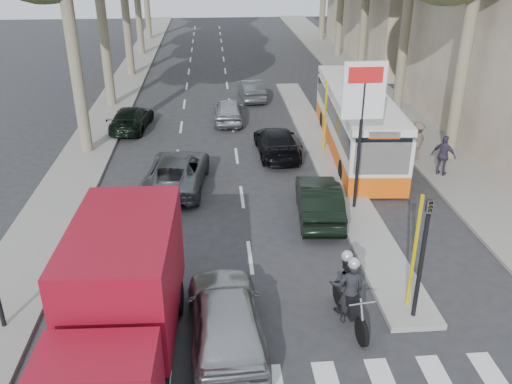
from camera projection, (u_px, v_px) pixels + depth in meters
ground at (286, 292)px, 15.74m from camera, size 120.00×120.00×0.00m
sidewalk_right at (359, 80)px, 38.88m from camera, size 3.20×70.00×0.12m
median_left at (130, 75)px, 40.37m from camera, size 2.40×64.00×0.12m
traffic_island at (323, 152)px, 25.86m from camera, size 1.50×26.00×0.16m
billboard at (362, 116)px, 18.90m from camera, size 1.50×12.10×5.60m
traffic_light_island at (425, 240)px, 13.56m from camera, size 0.16×0.41×3.60m
silver_hatchback at (226, 318)px, 13.47m from camera, size 2.09×4.69×1.57m
dark_hatchback at (319, 200)px, 19.68m from camera, size 1.82×4.33×1.39m
queue_car_a at (177, 171)px, 22.12m from camera, size 2.82×5.19×1.38m
queue_car_b at (277, 142)px, 25.39m from camera, size 1.99×4.54×1.30m
queue_car_c at (228, 110)px, 29.99m from camera, size 1.63×3.92×1.32m
queue_car_d at (251, 90)px, 34.19m from camera, size 1.61×3.93×1.27m
queue_car_e at (131, 118)px, 28.85m from camera, size 2.17×4.41×1.23m
red_truck at (122, 297)px, 12.61m from camera, size 2.58×6.30×3.32m
city_bus at (356, 120)px, 25.59m from camera, size 3.23×11.29×2.94m
motorcycle at (348, 289)px, 14.32m from camera, size 0.96×2.39×2.04m
pedestrian_near at (444, 155)px, 22.89m from camera, size 1.10×1.06×1.75m
pedestrian_far at (417, 141)px, 24.45m from camera, size 1.22×1.14×1.80m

